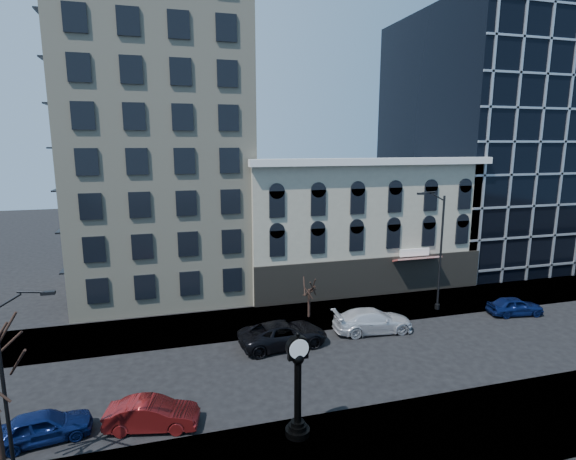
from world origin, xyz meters
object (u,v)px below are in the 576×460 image
object	(u,v)px
car_near_a	(43,426)
street_lamp_near	(16,339)
street_clock	(298,389)
car_near_b	(152,414)

from	to	relation	value
car_near_a	street_lamp_near	bearing A→B (deg)	176.19
street_clock	street_lamp_near	distance (m)	11.96
street_clock	car_near_a	xyz separation A→B (m)	(-11.56, 2.97, -1.74)
street_clock	street_lamp_near	size ratio (longest dim) A/B	0.62
street_lamp_near	car_near_a	size ratio (longest dim) A/B	1.95
street_lamp_near	street_clock	bearing A→B (deg)	1.72
street_clock	car_near_b	world-z (taller)	street_clock
street_lamp_near	car_near_b	distance (m)	7.80
street_clock	car_near_b	size ratio (longest dim) A/B	1.16
street_clock	car_near_b	bearing A→B (deg)	154.46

